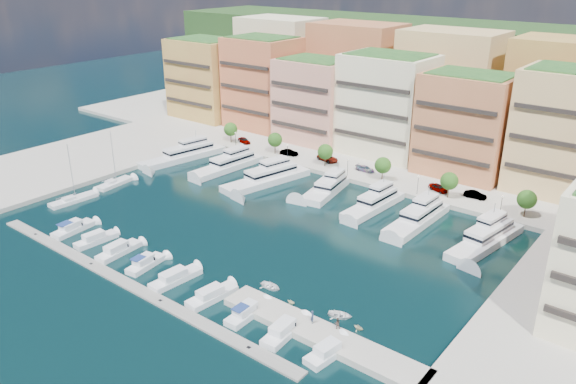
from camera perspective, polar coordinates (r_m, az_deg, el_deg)
name	(u,v)px	position (r m, az deg, el deg)	size (l,w,h in m)	color
ground	(261,224)	(110.44, -2.80, -3.31)	(400.00, 400.00, 0.00)	black
north_quay	(408,148)	(159.04, 12.05, 4.35)	(220.00, 64.00, 2.00)	#9E998E
west_quay	(52,169)	(151.97, -22.85, 2.21)	(34.00, 76.00, 2.00)	#9E998E
hillside	(474,114)	(201.77, 18.33, 7.50)	(240.00, 40.00, 58.00)	#1F3917
south_pontoon	(124,283)	(95.00, -16.32, -8.84)	(72.00, 2.20, 0.35)	gray
finger_pier	(320,338)	(79.62, 3.32, -14.54)	(32.00, 5.00, 2.00)	#9E998E
apartment_0	(207,78)	(184.75, -8.28, 11.35)	(22.00, 16.50, 24.80)	gold
apartment_1	(263,83)	(171.00, -2.59, 11.03)	(20.00, 16.50, 26.80)	#BC6B3E
apartment_2	(316,101)	(157.16, 2.82, 9.27)	(20.00, 15.50, 22.80)	tan
apartment_3	(387,105)	(147.65, 9.99, 8.70)	(22.00, 16.50, 25.80)	#F5EABD
apartment_4	(466,125)	(137.33, 17.63, 6.54)	(20.00, 15.50, 23.80)	#C9784B
apartment_5	(571,133)	(133.11, 26.83, 5.36)	(22.00, 16.50, 26.80)	#DEBC75
backblock_0	(280,64)	(194.24, -0.77, 12.91)	(26.00, 18.00, 30.00)	#F5EABD
backblock_1	(356,74)	(177.12, 6.95, 11.84)	(26.00, 18.00, 30.00)	#C9784B
backblock_2	(449,86)	(163.74, 16.03, 10.30)	(26.00, 18.00, 30.00)	#DEBC75
backblock_3	(565,102)	(155.08, 26.29, 8.23)	(26.00, 18.00, 30.00)	gold
tree_0	(231,129)	(157.38, -5.85, 6.35)	(3.80, 3.80, 5.65)	#473323
tree_1	(275,140)	(147.08, -1.33, 5.32)	(3.80, 3.80, 5.65)	#473323
tree_2	(325,152)	(137.87, 3.81, 4.10)	(3.80, 3.80, 5.65)	#473323
tree_3	(383,165)	(129.99, 9.61, 2.69)	(3.80, 3.80, 5.65)	#473323
tree_4	(449,181)	(123.68, 16.07, 1.08)	(3.80, 3.80, 5.65)	#473323
tree_5	(527,199)	(119.20, 23.10, -0.70)	(3.80, 3.80, 5.65)	#473323
lamppost_0	(236,137)	(153.38, -5.35, 5.59)	(0.30, 0.30, 4.20)	black
lamppost_1	(287,150)	(142.04, -0.05, 4.32)	(0.30, 0.30, 4.20)	black
lamppost_2	(348,164)	(132.20, 6.08, 2.80)	(0.30, 0.30, 4.20)	black
lamppost_3	(418,182)	(124.20, 13.07, 1.02)	(0.30, 0.30, 4.20)	black
lamppost_4	(502,202)	(118.41, 20.88, -0.99)	(0.30, 0.30, 4.20)	black
yacht_0	(186,154)	(149.19, -10.35, 3.78)	(8.30, 24.63, 7.30)	silver
yacht_1	(229,165)	(140.34, -6.00, 2.79)	(6.32, 21.09, 7.30)	silver
yacht_2	(269,177)	(130.99, -1.95, 1.51)	(9.76, 23.40, 7.30)	silver
yacht_3	(327,188)	(125.18, 4.00, 0.45)	(7.73, 16.68, 7.30)	silver
yacht_4	(375,203)	(118.39, 8.82, -1.16)	(5.37, 18.10, 7.30)	silver
yacht_5	(419,217)	(113.61, 13.14, -2.47)	(5.23, 19.52, 7.30)	silver
yacht_6	(488,238)	(108.71, 19.61, -4.41)	(7.61, 21.12, 7.30)	silver
cruiser_1	(73,229)	(114.86, -21.00, -3.51)	(3.59, 8.66, 2.66)	white
cruiser_2	(96,240)	(109.05, -18.95, -4.62)	(2.87, 8.12, 2.55)	white
cruiser_3	(118,251)	(103.84, -16.85, -5.75)	(3.31, 8.73, 2.55)	white
cruiser_4	(145,264)	(98.34, -14.28, -7.09)	(3.42, 7.59, 2.66)	white
cruiser_5	(175,278)	(93.11, -11.38, -8.61)	(3.38, 9.12, 2.55)	white
cruiser_6	(212,296)	(87.73, -7.77, -10.44)	(3.53, 8.65, 2.55)	white
cruiser_7	(247,313)	(83.40, -4.21, -12.17)	(2.65, 7.65, 2.66)	white
cruiser_8	(284,331)	(79.69, -0.40, -13.97)	(3.22, 8.35, 2.55)	white
cruiser_9	(328,353)	(76.25, 4.09, -15.96)	(3.48, 7.44, 2.55)	white
sailboat_1	(115,184)	(135.58, -17.21, 0.81)	(3.88, 9.41, 13.20)	silver
sailboat_0	(73,200)	(129.04, -20.98, -0.80)	(3.44, 10.46, 13.20)	silver
tender_2	(340,315)	(83.49, 5.32, -12.33)	(2.55, 3.57, 0.74)	white
tender_0	(271,286)	(89.72, -1.78, -9.54)	(2.57, 3.59, 0.74)	white
tender_3	(358,327)	(81.26, 7.17, -13.47)	(1.37, 1.59, 0.84)	beige
tender_1	(291,302)	(85.98, 0.30, -11.09)	(1.24, 1.43, 0.75)	beige
car_0	(244,140)	(157.18, -4.48, 5.26)	(1.86, 4.64, 1.58)	gray
car_1	(289,153)	(146.40, 0.10, 4.03)	(1.64, 4.71, 1.55)	gray
car_2	(328,158)	(142.46, 4.06, 3.46)	(2.72, 5.89, 1.64)	gray
car_3	(365,169)	(136.36, 7.84, 2.37)	(1.90, 4.66, 1.35)	gray
car_4	(438,188)	(127.65, 15.02, 0.43)	(1.87, 4.65, 1.59)	gray
car_5	(475,195)	(126.02, 18.48, -0.28)	(1.63, 4.68, 1.54)	gray
person_0	(312,317)	(80.06, 2.50, -12.54)	(0.72, 0.47, 1.96)	#26334D
person_1	(337,323)	(79.28, 5.03, -13.14)	(0.81, 0.63, 1.67)	#49342B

